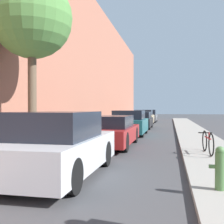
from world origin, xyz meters
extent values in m
plane|color=#3D3D3F|center=(0.00, 16.00, 0.00)|extent=(120.00, 120.00, 0.00)
cube|color=gray|center=(-2.90, 16.00, 0.06)|extent=(2.00, 52.00, 0.12)
cube|color=gray|center=(2.90, 16.00, 0.06)|extent=(2.00, 52.00, 0.12)
cube|color=#9E604C|center=(-4.25, 16.00, 4.79)|extent=(0.70, 52.00, 9.57)
cylinder|color=black|center=(-1.78, 7.85, 0.34)|extent=(0.22, 0.68, 0.68)
cylinder|color=black|center=(-0.23, 7.85, 0.34)|extent=(0.22, 0.68, 0.68)
cylinder|color=black|center=(-0.23, 5.28, 0.34)|extent=(0.22, 0.68, 0.68)
cube|color=silver|center=(-1.01, 6.56, 0.54)|extent=(1.77, 4.13, 0.71)
cube|color=black|center=(-1.01, 6.40, 1.20)|extent=(1.55, 2.15, 0.60)
cylinder|color=black|center=(-1.64, 13.13, 0.36)|extent=(0.22, 0.72, 0.72)
cylinder|color=black|center=(-0.08, 13.13, 0.36)|extent=(0.22, 0.72, 0.72)
cylinder|color=black|center=(-1.64, 10.29, 0.36)|extent=(0.22, 0.72, 0.72)
cylinder|color=black|center=(-0.08, 10.29, 0.36)|extent=(0.22, 0.72, 0.72)
cube|color=maroon|center=(-0.86, 11.71, 0.50)|extent=(1.77, 4.58, 0.60)
cube|color=black|center=(-0.86, 11.53, 1.03)|extent=(1.56, 2.38, 0.47)
cylinder|color=black|center=(-1.66, 17.85, 0.36)|extent=(0.22, 0.71, 0.71)
cylinder|color=black|center=(0.00, 17.85, 0.36)|extent=(0.22, 0.71, 0.71)
cylinder|color=black|center=(-1.66, 15.43, 0.36)|extent=(0.22, 0.71, 0.71)
cylinder|color=black|center=(0.00, 15.43, 0.36)|extent=(0.22, 0.71, 0.71)
cube|color=#1E6066|center=(-0.83, 16.64, 0.56)|extent=(1.89, 3.91, 0.73)
cube|color=black|center=(-0.83, 16.48, 1.19)|extent=(1.66, 2.03, 0.52)
cylinder|color=black|center=(-1.66, 23.46, 0.33)|extent=(0.22, 0.66, 0.66)
cylinder|color=black|center=(-0.02, 23.46, 0.33)|extent=(0.22, 0.66, 0.66)
cylinder|color=black|center=(-1.66, 20.87, 0.33)|extent=(0.22, 0.66, 0.66)
cylinder|color=black|center=(-0.02, 20.87, 0.33)|extent=(0.22, 0.66, 0.66)
cube|color=black|center=(-0.84, 22.17, 0.50)|extent=(1.86, 4.19, 0.63)
cube|color=black|center=(-0.84, 22.00, 1.06)|extent=(1.64, 2.18, 0.48)
cylinder|color=black|center=(-1.75, 28.30, 0.30)|extent=(0.22, 0.61, 0.61)
cylinder|color=black|center=(-0.18, 28.30, 0.30)|extent=(0.22, 0.61, 0.61)
cylinder|color=black|center=(-1.75, 25.74, 0.30)|extent=(0.22, 0.61, 0.61)
cylinder|color=black|center=(-0.18, 25.74, 0.30)|extent=(0.22, 0.61, 0.61)
cube|color=tan|center=(-0.96, 27.02, 0.55)|extent=(1.79, 4.13, 0.76)
cube|color=black|center=(-0.96, 26.85, 1.17)|extent=(1.57, 2.15, 0.49)
cylinder|color=black|center=(-1.71, 33.81, 0.31)|extent=(0.22, 0.62, 0.62)
cylinder|color=black|center=(-0.11, 33.81, 0.31)|extent=(0.22, 0.62, 0.62)
cylinder|color=black|center=(-1.71, 31.09, 0.31)|extent=(0.22, 0.62, 0.62)
cylinder|color=black|center=(-0.11, 31.09, 0.31)|extent=(0.22, 0.62, 0.62)
cube|color=slate|center=(-0.91, 32.45, 0.50)|extent=(1.81, 4.39, 0.66)
cube|color=black|center=(-0.91, 32.27, 1.12)|extent=(1.59, 2.28, 0.57)
cylinder|color=brown|center=(-2.60, 8.26, 1.88)|extent=(0.26, 0.26, 3.52)
sphere|color=#4C7F3D|center=(-2.60, 8.26, 4.32)|extent=(2.45, 2.45, 2.45)
cylinder|color=#47703D|center=(2.39, 5.73, 0.45)|extent=(0.18, 0.18, 0.66)
sphere|color=#47703D|center=(2.39, 5.73, 0.81)|extent=(0.17, 0.17, 0.17)
cylinder|color=#47703D|center=(2.25, 5.73, 0.53)|extent=(0.11, 0.07, 0.07)
torus|color=black|center=(2.66, 10.33, 0.47)|extent=(0.09, 0.70, 0.70)
torus|color=black|center=(2.73, 9.32, 0.47)|extent=(0.09, 0.70, 0.70)
cube|color=maroon|center=(2.70, 9.83, 0.63)|extent=(0.10, 0.85, 0.04)
cylinder|color=maroon|center=(2.71, 9.64, 0.73)|extent=(0.04, 0.04, 0.19)
cube|color=black|center=(2.67, 10.25, 0.75)|extent=(0.44, 0.07, 0.04)
camera|label=1|loc=(1.51, 0.53, 1.57)|focal=44.35mm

